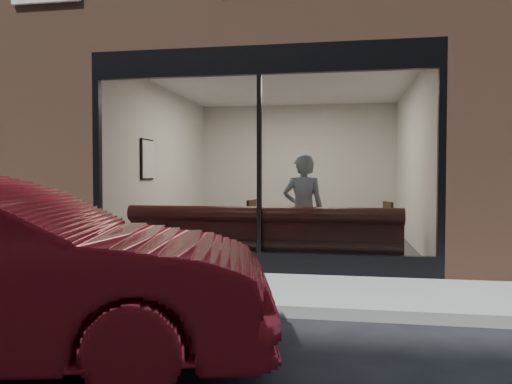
% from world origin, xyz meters
% --- Properties ---
extents(ground, '(120.00, 120.00, 0.00)m').
position_xyz_m(ground, '(0.00, 0.00, 0.00)').
color(ground, black).
rests_on(ground, ground).
extents(sidewalk_near, '(40.00, 2.00, 0.01)m').
position_xyz_m(sidewalk_near, '(0.00, 1.00, 0.01)').
color(sidewalk_near, gray).
rests_on(sidewalk_near, ground).
extents(kerb_near, '(40.00, 0.10, 0.12)m').
position_xyz_m(kerb_near, '(0.00, -0.05, 0.06)').
color(kerb_near, gray).
rests_on(kerb_near, ground).
extents(host_building_pier_left, '(2.50, 12.00, 3.20)m').
position_xyz_m(host_building_pier_left, '(-3.75, 8.00, 1.60)').
color(host_building_pier_left, brown).
rests_on(host_building_pier_left, ground).
extents(host_building_pier_right, '(2.50, 12.00, 3.20)m').
position_xyz_m(host_building_pier_right, '(3.75, 8.00, 1.60)').
color(host_building_pier_right, brown).
rests_on(host_building_pier_right, ground).
extents(host_building_backfill, '(5.00, 6.00, 3.20)m').
position_xyz_m(host_building_backfill, '(0.00, 11.00, 1.60)').
color(host_building_backfill, brown).
rests_on(host_building_backfill, ground).
extents(cafe_floor, '(6.00, 6.00, 0.00)m').
position_xyz_m(cafe_floor, '(0.00, 5.00, 0.02)').
color(cafe_floor, '#2D2D30').
rests_on(cafe_floor, ground).
extents(cafe_ceiling, '(6.00, 6.00, 0.00)m').
position_xyz_m(cafe_ceiling, '(0.00, 5.00, 3.19)').
color(cafe_ceiling, white).
rests_on(cafe_ceiling, host_building_upper).
extents(cafe_wall_back, '(5.00, 0.00, 5.00)m').
position_xyz_m(cafe_wall_back, '(0.00, 7.99, 1.60)').
color(cafe_wall_back, silver).
rests_on(cafe_wall_back, ground).
extents(cafe_wall_left, '(0.00, 6.00, 6.00)m').
position_xyz_m(cafe_wall_left, '(-2.49, 5.00, 1.60)').
color(cafe_wall_left, silver).
rests_on(cafe_wall_left, ground).
extents(cafe_wall_right, '(0.00, 6.00, 6.00)m').
position_xyz_m(cafe_wall_right, '(2.49, 5.00, 1.60)').
color(cafe_wall_right, silver).
rests_on(cafe_wall_right, ground).
extents(storefront_kick, '(5.00, 0.10, 0.30)m').
position_xyz_m(storefront_kick, '(0.00, 2.05, 0.15)').
color(storefront_kick, black).
rests_on(storefront_kick, ground).
extents(storefront_header, '(5.00, 0.10, 0.40)m').
position_xyz_m(storefront_header, '(0.00, 2.05, 3.00)').
color(storefront_header, black).
rests_on(storefront_header, host_building_upper).
extents(storefront_mullion, '(0.06, 0.10, 2.50)m').
position_xyz_m(storefront_mullion, '(0.00, 2.05, 1.55)').
color(storefront_mullion, black).
rests_on(storefront_mullion, storefront_kick).
extents(storefront_glass, '(4.80, 0.00, 4.80)m').
position_xyz_m(storefront_glass, '(0.00, 2.02, 1.55)').
color(storefront_glass, white).
rests_on(storefront_glass, storefront_kick).
extents(banquette, '(4.00, 0.55, 0.45)m').
position_xyz_m(banquette, '(0.00, 2.45, 0.23)').
color(banquette, '#3C1B16').
rests_on(banquette, cafe_floor).
extents(person, '(0.64, 0.44, 1.70)m').
position_xyz_m(person, '(0.57, 2.65, 0.85)').
color(person, '#ABCAE1').
rests_on(person, cafe_floor).
extents(cafe_table_left, '(0.79, 0.79, 0.04)m').
position_xyz_m(cafe_table_left, '(-1.36, 3.02, 0.74)').
color(cafe_table_left, black).
rests_on(cafe_table_left, cafe_floor).
extents(cafe_table_right, '(0.78, 0.78, 0.04)m').
position_xyz_m(cafe_table_right, '(0.62, 3.52, 0.74)').
color(cafe_table_right, black).
rests_on(cafe_table_right, cafe_floor).
extents(cafe_chair_left, '(0.50, 0.50, 0.04)m').
position_xyz_m(cafe_chair_left, '(-0.62, 3.85, 0.24)').
color(cafe_chair_left, black).
rests_on(cafe_chair_left, cafe_floor).
extents(cafe_chair_right, '(0.48, 0.48, 0.04)m').
position_xyz_m(cafe_chair_right, '(1.72, 3.55, 0.24)').
color(cafe_chair_right, black).
rests_on(cafe_chair_right, cafe_floor).
extents(wall_poster, '(0.02, 0.53, 0.70)m').
position_xyz_m(wall_poster, '(-2.45, 4.01, 1.68)').
color(wall_poster, white).
rests_on(wall_poster, cafe_wall_left).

